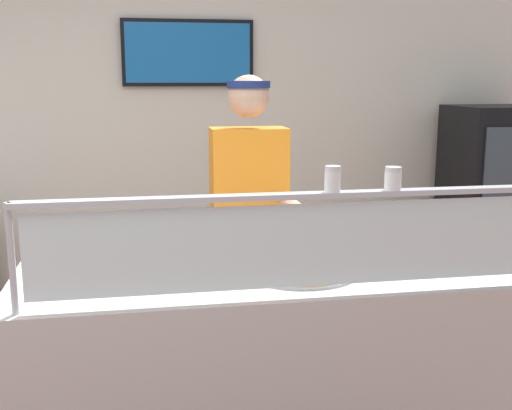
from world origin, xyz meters
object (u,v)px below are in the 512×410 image
(parmesan_shaker, at_px, (333,181))
(pepper_flake_shaker, at_px, (393,180))
(pizza_server, at_px, (292,265))
(drink_fridge, at_px, (494,214))
(pizza_tray, at_px, (301,268))
(worker_figure, at_px, (250,225))

(parmesan_shaker, relative_size, pepper_flake_shaker, 1.10)
(pepper_flake_shaker, bearing_deg, parmesan_shaker, 180.00)
(pizza_server, bearing_deg, drink_fridge, 28.88)
(pizza_tray, relative_size, pepper_flake_shaker, 5.65)
(parmesan_shaker, height_order, drink_fridge, drink_fridge)
(pizza_server, height_order, drink_fridge, drink_fridge)
(pepper_flake_shaker, height_order, drink_fridge, drink_fridge)
(pizza_tray, relative_size, parmesan_shaker, 5.12)
(parmesan_shaker, distance_m, worker_figure, 1.04)
(worker_figure, bearing_deg, parmesan_shaker, -81.67)
(pizza_server, xyz_separation_m, drink_fridge, (1.90, 1.67, -0.21))
(pizza_tray, xyz_separation_m, drink_fridge, (1.86, 1.65, -0.19))
(pizza_server, bearing_deg, pepper_flake_shaker, -53.87)
(pizza_tray, bearing_deg, parmesan_shaker, -82.54)
(parmesan_shaker, bearing_deg, worker_figure, 98.33)
(pepper_flake_shaker, relative_size, drink_fridge, 0.06)
(parmesan_shaker, bearing_deg, pepper_flake_shaker, -0.00)
(parmesan_shaker, bearing_deg, drink_fridge, 46.91)
(parmesan_shaker, xyz_separation_m, drink_fridge, (1.82, 1.95, -0.60))
(drink_fridge, bearing_deg, parmesan_shaker, -133.09)
(parmesan_shaker, height_order, worker_figure, worker_figure)
(pizza_tray, relative_size, drink_fridge, 0.31)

